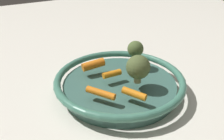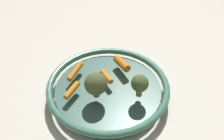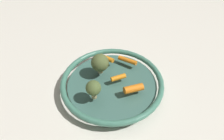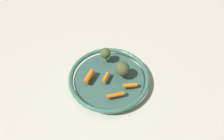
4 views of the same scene
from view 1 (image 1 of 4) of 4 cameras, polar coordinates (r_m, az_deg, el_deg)
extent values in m
plane|color=silver|center=(0.62, 1.71, -5.10)|extent=(2.19, 2.19, 0.00)
cylinder|color=#3D665B|center=(0.61, 1.73, -3.96)|extent=(0.27, 0.27, 0.03)
torus|color=#427C66|center=(0.60, 1.76, -2.08)|extent=(0.32, 0.32, 0.02)
cylinder|color=orange|center=(0.51, 5.14, -5.47)|extent=(0.05, 0.04, 0.02)
cylinder|color=orange|center=(0.59, -0.02, -0.90)|extent=(0.02, 0.05, 0.01)
cylinder|color=orange|center=(0.62, -4.33, 1.24)|extent=(0.02, 0.06, 0.03)
cylinder|color=orange|center=(0.52, -2.62, -5.32)|extent=(0.06, 0.05, 0.02)
cylinder|color=tan|center=(0.66, 5.32, 2.59)|extent=(0.02, 0.02, 0.02)
sphere|color=#4C5F31|center=(0.64, 5.43, 4.87)|extent=(0.04, 0.04, 0.04)
cylinder|color=tan|center=(0.57, 5.90, -2.12)|extent=(0.02, 0.02, 0.02)
sphere|color=#4F5D32|center=(0.55, 6.05, 0.67)|extent=(0.05, 0.05, 0.05)
camera|label=2|loc=(0.74, 54.06, 32.50)|focal=42.59mm
camera|label=3|loc=(0.98, -2.12, 38.32)|focal=34.42mm
camera|label=4|loc=(0.46, -98.48, 50.62)|focal=33.17mm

